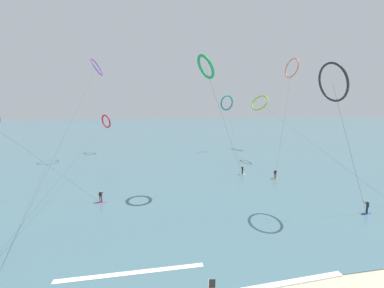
# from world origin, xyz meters

# --- Properties ---
(sea_water) EXTENTS (400.00, 200.00, 0.08)m
(sea_water) POSITION_xyz_m (0.00, 105.92, 0.04)
(sea_water) COLOR #476B75
(sea_water) RESTS_ON ground
(surfer_magenta) EXTENTS (1.40, 0.69, 1.70)m
(surfer_magenta) POSITION_xyz_m (-12.19, 24.32, 0.82)
(surfer_magenta) COLOR #CC288E
(surfer_magenta) RESTS_ON ground
(surfer_amber) EXTENTS (1.40, 0.71, 1.70)m
(surfer_amber) POSITION_xyz_m (16.92, 30.09, 0.82)
(surfer_amber) COLOR orange
(surfer_amber) RESTS_ON ground
(surfer_ivory) EXTENTS (1.40, 0.59, 1.70)m
(surfer_ivory) POSITION_xyz_m (12.06, 33.64, 0.82)
(surfer_ivory) COLOR silver
(surfer_ivory) RESTS_ON ground
(surfer_cobalt) EXTENTS (1.40, 0.70, 1.70)m
(surfer_cobalt) POSITION_xyz_m (21.00, 14.99, 0.82)
(surfer_cobalt) COLOR #2647B7
(surfer_cobalt) RESTS_ON ground
(kite_violet) EXTENTS (2.89, 44.55, 23.90)m
(kite_violet) POSITION_xyz_m (-17.01, 52.76, 21.84)
(kite_violet) COLOR purple
(kite_violet) RESTS_ON ground
(kite_charcoal) EXTENTS (5.89, 4.77, 18.35)m
(kite_charcoal) POSITION_xyz_m (16.00, 16.75, 16.03)
(kite_charcoal) COLOR black
(kite_charcoal) RESTS_ON ground
(kite_coral) EXTENTS (11.99, 17.58, 24.10)m
(kite_coral) POSITION_xyz_m (28.06, 45.23, 21.73)
(kite_coral) COLOR #EA7260
(kite_coral) RESTS_ON ground
(kite_lime) EXTENTS (5.59, 50.50, 16.02)m
(kite_lime) POSITION_xyz_m (26.91, 58.96, 13.69)
(kite_lime) COLOR #8CC62D
(kite_lime) RESTS_ON ground
(kite_crimson) EXTENTS (3.37, 55.09, 10.60)m
(kite_crimson) POSITION_xyz_m (-16.88, 60.10, 8.68)
(kite_crimson) COLOR red
(kite_crimson) RESTS_ON ground
(kite_emerald) EXTENTS (10.67, 9.64, 20.53)m
(kite_emerald) POSITION_xyz_m (2.91, 26.11, 18.75)
(kite_emerald) COLOR #199351
(kite_emerald) RESTS_ON ground
(kite_teal) EXTENTS (6.44, 24.94, 15.83)m
(kite_teal) POSITION_xyz_m (16.31, 57.39, 13.64)
(kite_teal) COLOR teal
(kite_teal) RESTS_ON ground
(wave_crest_near) EXTENTS (14.62, 1.15, 0.12)m
(wave_crest_near) POSITION_xyz_m (2.26, 5.72, 0.06)
(wave_crest_near) COLOR white
(wave_crest_near) RESTS_ON ground
(wave_crest_mid) EXTENTS (11.83, 0.55, 0.12)m
(wave_crest_mid) POSITION_xyz_m (-7.07, 8.98, 0.06)
(wave_crest_mid) COLOR white
(wave_crest_mid) RESTS_ON ground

